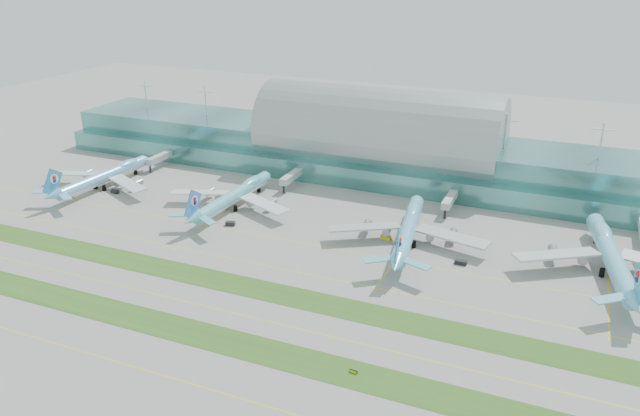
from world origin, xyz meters
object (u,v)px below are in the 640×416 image
at_px(airliner_c, 408,228).
at_px(airliner_d, 611,255).
at_px(airliner_b, 234,195).
at_px(airliner_a, 105,176).
at_px(terminal, 378,146).
at_px(taxiway_sign_east, 353,372).

distance_m(airliner_c, airliner_d, 71.17).
height_order(airliner_b, airliner_d, airliner_d).
bearing_deg(airliner_a, airliner_c, 2.14).
distance_m(terminal, airliner_a, 132.32).
height_order(terminal, airliner_a, terminal).
bearing_deg(airliner_d, airliner_c, 172.91).
xyz_separation_m(airliner_b, airliner_c, (79.14, -4.85, 0.28)).
xyz_separation_m(terminal, airliner_b, (-43.15, -67.31, -8.52)).
relative_size(airliner_b, airliner_d, 0.88).
bearing_deg(airliner_b, airliner_c, -1.56).
distance_m(airliner_b, airliner_d, 150.18).
xyz_separation_m(airliner_b, airliner_d, (150.18, -0.63, 0.79)).
bearing_deg(airliner_b, airliner_d, 1.71).
height_order(airliner_a, airliner_d, airliner_d).
height_order(airliner_c, taxiway_sign_east, airliner_c).
bearing_deg(terminal, airliner_a, -148.33).
xyz_separation_m(airliner_a, airliner_c, (148.36, -2.83, 0.31)).
distance_m(airliner_c, taxiway_sign_east, 84.69).
distance_m(terminal, airliner_d, 127.00).
xyz_separation_m(airliner_c, taxiway_sign_east, (8.66, -84.07, -5.50)).
relative_size(airliner_c, taxiway_sign_east, 30.50).
relative_size(airliner_a, taxiway_sign_east, 28.96).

